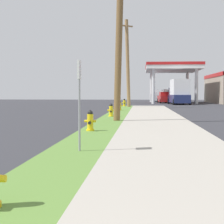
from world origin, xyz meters
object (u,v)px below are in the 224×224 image
(fire_hydrant_second, at_px, (90,122))
(utility_pole_midground, at_px, (119,29))
(car_red_by_near_pump, at_px, (165,98))
(street_sign_post, at_px, (79,86))
(truck_silver_on_apron, at_px, (157,96))
(fire_hydrant_fourth, at_px, (120,106))
(fire_hydrant_fifth, at_px, (124,103))
(fire_hydrant_third, at_px, (111,111))
(utility_pole_background, at_px, (128,63))
(truck_white_at_forecourt, at_px, (170,96))
(truck_navy_at_far_bay, at_px, (179,93))

(fire_hydrant_second, distance_m, utility_pole_midground, 6.57)
(utility_pole_midground, distance_m, car_red_by_near_pump, 37.44)
(street_sign_post, height_order, truck_silver_on_apron, street_sign_post)
(fire_hydrant_fourth, bearing_deg, fire_hydrant_second, -90.52)
(fire_hydrant_fourth, distance_m, fire_hydrant_fifth, 8.88)
(utility_pole_midground, bearing_deg, fire_hydrant_third, 101.37)
(fire_hydrant_third, xyz_separation_m, utility_pole_background, (0.40, 15.07, 3.90))
(car_red_by_near_pump, xyz_separation_m, truck_white_at_forecourt, (0.89, 3.53, 0.19))
(car_red_by_near_pump, bearing_deg, utility_pole_background, -104.22)
(fire_hydrant_third, distance_m, fire_hydrant_fourth, 7.72)
(fire_hydrant_fifth, bearing_deg, car_red_by_near_pump, 73.39)
(car_red_by_near_pump, xyz_separation_m, truck_navy_at_far_bay, (1.28, -6.59, 0.77))
(fire_hydrant_second, height_order, utility_pole_midground, utility_pole_midground)
(fire_hydrant_fourth, xyz_separation_m, car_red_by_near_pump, (5.07, 26.02, 0.28))
(utility_pole_midground, height_order, car_red_by_near_pump, utility_pole_midground)
(street_sign_post, relative_size, truck_navy_at_far_bay, 0.33)
(car_red_by_near_pump, bearing_deg, truck_silver_on_apron, 96.37)
(utility_pole_midground, height_order, truck_silver_on_apron, utility_pole_midground)
(fire_hydrant_fifth, xyz_separation_m, truck_silver_on_apron, (4.26, 24.71, 0.47))
(fire_hydrant_third, height_order, street_sign_post, street_sign_post)
(car_red_by_near_pump, distance_m, truck_white_at_forecourt, 3.65)
(car_red_by_near_pump, distance_m, truck_silver_on_apron, 7.63)
(fire_hydrant_fourth, relative_size, street_sign_post, 0.35)
(fire_hydrant_third, distance_m, truck_silver_on_apron, 41.54)
(utility_pole_midground, bearing_deg, fire_hydrant_fourth, 93.10)
(fire_hydrant_fifth, bearing_deg, fire_hydrant_second, -90.25)
(fire_hydrant_fourth, xyz_separation_m, street_sign_post, (0.23, -20.77, 1.19))
(utility_pole_midground, bearing_deg, utility_pole_background, 90.78)
(fire_hydrant_fifth, bearing_deg, truck_navy_at_far_bay, 58.76)
(fire_hydrant_third, distance_m, truck_navy_at_far_bay, 27.91)
(fire_hydrant_fifth, bearing_deg, street_sign_post, -89.48)
(fire_hydrant_third, relative_size, car_red_by_near_pump, 0.16)
(car_red_by_near_pump, bearing_deg, fire_hydrant_fourth, -101.03)
(fire_hydrant_fourth, xyz_separation_m, truck_silver_on_apron, (4.23, 33.59, 0.47))
(fire_hydrant_second, distance_m, fire_hydrant_third, 8.32)
(fire_hydrant_fifth, height_order, street_sign_post, street_sign_post)
(fire_hydrant_fourth, bearing_deg, fire_hydrant_third, -90.42)
(utility_pole_background, distance_m, truck_silver_on_apron, 26.75)
(utility_pole_background, relative_size, car_red_by_near_pump, 1.80)
(truck_silver_on_apron, bearing_deg, car_red_by_near_pump, -83.63)
(fire_hydrant_fourth, bearing_deg, car_red_by_near_pump, 78.97)
(fire_hydrant_third, height_order, fire_hydrant_fifth, same)
(truck_white_at_forecourt, bearing_deg, utility_pole_background, -104.20)
(fire_hydrant_fifth, distance_m, truck_navy_at_far_bay, 12.37)
(street_sign_post, bearing_deg, utility_pole_background, 89.77)
(car_red_by_near_pump, height_order, truck_silver_on_apron, truck_silver_on_apron)
(fire_hydrant_fourth, distance_m, truck_navy_at_far_bay, 20.46)
(utility_pole_midground, bearing_deg, fire_hydrant_second, -98.29)
(fire_hydrant_fourth, height_order, street_sign_post, street_sign_post)
(fire_hydrant_third, distance_m, utility_pole_background, 15.58)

